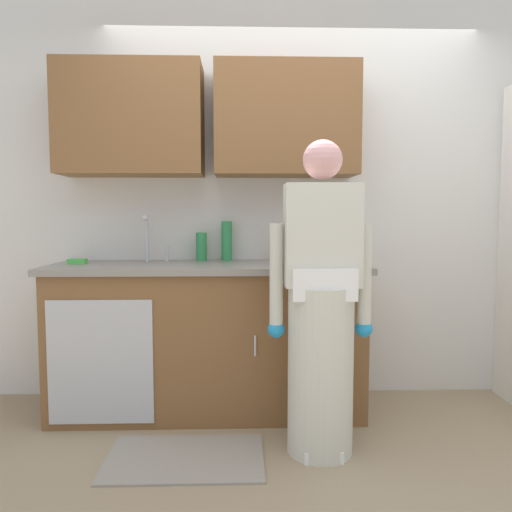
{
  "coord_description": "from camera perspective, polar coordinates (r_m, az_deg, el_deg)",
  "views": [
    {
      "loc": [
        -0.34,
        -2.34,
        1.23
      ],
      "look_at": [
        -0.26,
        0.55,
        1.0
      ],
      "focal_mm": 34.05,
      "sensor_mm": 36.0,
      "label": 1
    }
  ],
  "objects": [
    {
      "name": "bottle_water_tall",
      "position": [
        3.28,
        10.47,
        0.89
      ],
      "size": [
        0.08,
        0.08,
        0.17
      ],
      "primitive_type": "cylinder",
      "color": "silver",
      "rests_on": "countertop"
    },
    {
      "name": "bottle_water_short",
      "position": [
        3.24,
        3.05,
        0.83
      ],
      "size": [
        0.06,
        0.06,
        0.16
      ],
      "primitive_type": "cylinder",
      "color": "#E05933",
      "rests_on": "countertop"
    },
    {
      "name": "countertop",
      "position": [
        3.07,
        -5.6,
        -1.28
      ],
      "size": [
        1.96,
        0.66,
        0.04
      ],
      "primitive_type": "cube",
      "color": "gray",
      "rests_on": "counter_cabinet"
    },
    {
      "name": "counter_cabinet",
      "position": [
        3.15,
        -5.59,
        -9.84
      ],
      "size": [
        1.9,
        0.62,
        0.9
      ],
      "color": "brown",
      "rests_on": "ground"
    },
    {
      "name": "cup_by_sink",
      "position": [
        3.3,
        7.31,
        0.3
      ],
      "size": [
        0.08,
        0.08,
        0.1
      ],
      "primitive_type": "cylinder",
      "color": "#33478C",
      "rests_on": "countertop"
    },
    {
      "name": "sink",
      "position": [
        3.12,
        -12.44,
        -1.17
      ],
      "size": [
        0.5,
        0.36,
        0.35
      ],
      "color": "#B7BABF",
      "rests_on": "counter_cabinet"
    },
    {
      "name": "floor_mat",
      "position": [
        2.7,
        -8.33,
        -22.43
      ],
      "size": [
        0.8,
        0.5,
        0.01
      ],
      "primitive_type": "cube",
      "color": "gray",
      "rests_on": "ground"
    },
    {
      "name": "ground_plane",
      "position": [
        2.67,
        6.36,
        -22.94
      ],
      "size": [
        9.0,
        9.0,
        0.0
      ],
      "primitive_type": "plane",
      "color": "#998466"
    },
    {
      "name": "kitchen_wall_with_uppers",
      "position": [
        3.35,
        1.8,
        8.74
      ],
      "size": [
        4.8,
        0.44,
        2.7
      ],
      "color": "silver",
      "rests_on": "ground"
    },
    {
      "name": "bottle_dish_liquid",
      "position": [
        3.28,
        -6.44,
        1.1
      ],
      "size": [
        0.07,
        0.07,
        0.19
      ],
      "primitive_type": "cylinder",
      "color": "#2D8C4C",
      "rests_on": "countertop"
    },
    {
      "name": "bottle_soap",
      "position": [
        3.27,
        -3.45,
        1.78
      ],
      "size": [
        0.07,
        0.07,
        0.27
      ],
      "primitive_type": "cylinder",
      "color": "#2D8C4C",
      "rests_on": "countertop"
    },
    {
      "name": "person_at_sink",
      "position": [
        2.55,
        7.63,
        -7.67
      ],
      "size": [
        0.55,
        0.34,
        1.62
      ],
      "color": "white",
      "rests_on": "ground"
    },
    {
      "name": "sponge",
      "position": [
        3.26,
        -20.25,
        -0.58
      ],
      "size": [
        0.11,
        0.07,
        0.03
      ],
      "primitive_type": "cube",
      "color": "#4CBF4C",
      "rests_on": "countertop"
    }
  ]
}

